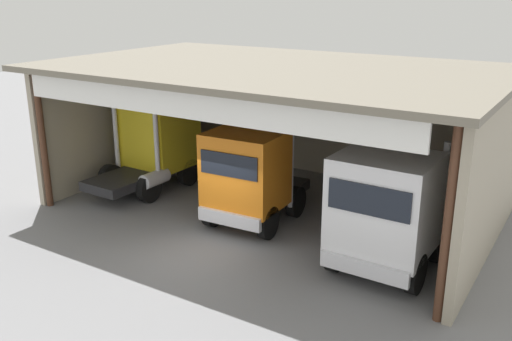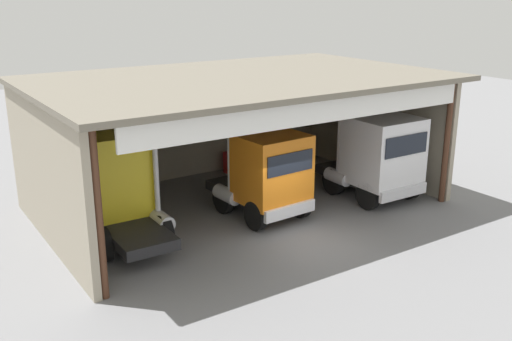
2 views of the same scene
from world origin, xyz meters
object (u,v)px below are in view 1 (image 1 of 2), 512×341
object	(u,v)px
oil_drum	(395,185)
tool_cart	(368,176)
truck_yellow_center_right_bay	(156,139)
truck_orange_center_left_bay	(249,176)
truck_white_center_bay	(386,210)

from	to	relation	value
oil_drum	tool_cart	distance (m)	1.25
oil_drum	tool_cart	size ratio (longest dim) A/B	0.91
truck_yellow_center_right_bay	truck_orange_center_left_bay	size ratio (longest dim) A/B	1.08
truck_yellow_center_right_bay	oil_drum	bearing A→B (deg)	25.73
tool_cart	truck_white_center_bay	bearing A→B (deg)	-65.34
truck_yellow_center_right_bay	oil_drum	distance (m)	9.59
truck_white_center_bay	tool_cart	bearing A→B (deg)	-64.49
truck_white_center_bay	oil_drum	distance (m)	6.51
truck_orange_center_left_bay	oil_drum	xyz separation A→B (m)	(3.26, 5.34, -1.27)
truck_orange_center_left_bay	oil_drum	world-z (taller)	truck_orange_center_left_bay
truck_white_center_bay	tool_cart	xyz separation A→B (m)	(-2.95, 6.42, -1.36)
oil_drum	truck_yellow_center_right_bay	bearing A→B (deg)	-155.19
truck_orange_center_left_bay	truck_yellow_center_right_bay	bearing A→B (deg)	-17.42
truck_yellow_center_right_bay	tool_cart	xyz separation A→B (m)	(7.39, 4.29, -1.46)
truck_white_center_bay	oil_drum	world-z (taller)	truck_white_center_bay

